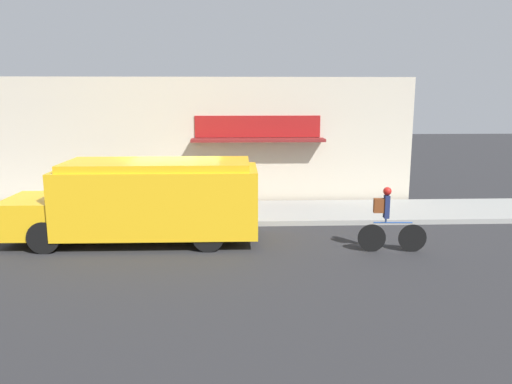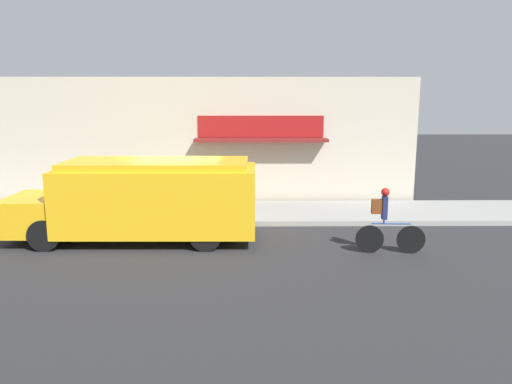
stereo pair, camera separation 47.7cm
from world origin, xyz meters
name	(u,v)px [view 1 (the left image)]	position (x,y,z in m)	size (l,w,h in m)	color
ground_plane	(179,227)	(0.00, 0.00, 0.00)	(70.00, 70.00, 0.00)	#2B2B2D
sidewalk	(184,213)	(0.00, 1.49, 0.08)	(28.00, 2.99, 0.16)	#999993
storefront	(189,142)	(0.09, 3.25, 2.27)	(16.18, 0.87, 4.51)	beige
school_bus	(145,200)	(-0.71, -1.44, 1.15)	(6.64, 2.61, 2.20)	yellow
cyclist	(388,221)	(5.54, -2.58, 0.79)	(1.73, 0.21, 1.66)	black
trash_bin	(141,192)	(-1.55, 2.58, 0.59)	(0.51, 0.51, 0.87)	#2D5138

